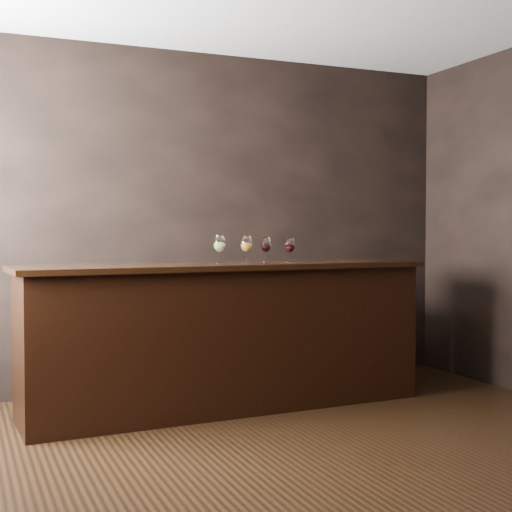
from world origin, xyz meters
name	(u,v)px	position (x,y,z in m)	size (l,w,h in m)	color
ground	(293,470)	(0.00, 0.00, 0.00)	(5.00, 5.00, 0.00)	black
room_shell	(246,138)	(-0.23, 0.11, 1.81)	(5.02, 4.52, 2.81)	black
bar_counter	(227,339)	(0.14, 1.42, 0.52)	(2.95, 0.64, 1.03)	black
bar_top	(227,266)	(0.14, 1.42, 1.05)	(3.05, 0.71, 0.04)	black
back_bar_shelf	(240,339)	(0.48, 2.03, 0.41)	(2.26, 0.40, 0.81)	black
glass_white	(219,244)	(0.10, 1.46, 1.21)	(0.09, 0.09, 0.21)	white
glass_amber	(246,244)	(0.29, 1.40, 1.21)	(0.09, 0.09, 0.20)	white
glass_red_a	(266,245)	(0.46, 1.44, 1.20)	(0.08, 0.08, 0.19)	white
glass_red_b	(290,246)	(0.64, 1.40, 1.20)	(0.08, 0.08, 0.19)	white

